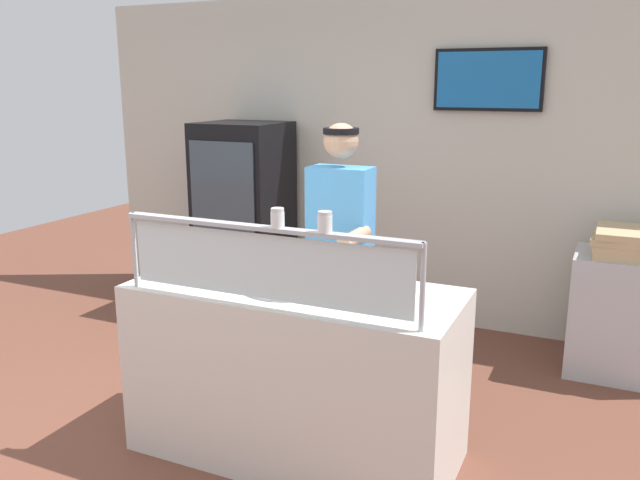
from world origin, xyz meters
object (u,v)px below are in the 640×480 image
at_px(pizza_tray, 288,284).
at_px(pizza_server, 280,280).
at_px(parmesan_shaker, 278,219).
at_px(drink_fridge, 244,219).
at_px(pepper_flake_shaker, 325,223).
at_px(pizza_box_stack, 632,243).
at_px(worker_figure, 340,247).

xyz_separation_m(pizza_tray, pizza_server, (-0.03, -0.02, 0.02)).
bearing_deg(parmesan_shaker, drink_fridge, 124.64).
bearing_deg(parmesan_shaker, pepper_flake_shaker, 0.00).
bearing_deg(pizza_box_stack, pepper_flake_shaker, -121.04).
height_order(drink_fridge, pizza_box_stack, drink_fridge).
distance_m(pizza_tray, parmesan_shaker, 0.53).
xyz_separation_m(pizza_server, pepper_flake_shaker, (0.39, -0.29, 0.40)).
bearing_deg(pizza_box_stack, worker_figure, -145.03).
bearing_deg(pizza_tray, pizza_server, -149.30).
bearing_deg(worker_figure, pizza_server, -93.21).
bearing_deg(pepper_flake_shaker, pizza_tray, 138.40).
relative_size(parmesan_shaker, pepper_flake_shaker, 0.96).
bearing_deg(pizza_server, drink_fridge, 132.36).
relative_size(pizza_tray, pizza_box_stack, 0.98).
relative_size(pizza_server, pepper_flake_shaker, 2.95).
xyz_separation_m(pizza_tray, drink_fridge, (-1.41, 1.89, -0.13)).
bearing_deg(pizza_tray, pepper_flake_shaker, -41.60).
xyz_separation_m(worker_figure, pizza_box_stack, (1.64, 1.15, -0.06)).
xyz_separation_m(pepper_flake_shaker, worker_figure, (-0.35, 1.01, -0.38)).
distance_m(parmesan_shaker, pizza_box_stack, 2.68).
relative_size(pizza_server, drink_fridge, 0.17).
relative_size(drink_fridge, pizza_box_stack, 3.26).
relative_size(worker_figure, pizza_box_stack, 3.45).
distance_m(pizza_tray, drink_fridge, 2.36).
bearing_deg(drink_fridge, pepper_flake_shaker, -51.38).
height_order(pizza_tray, parmesan_shaker, parmesan_shaker).
xyz_separation_m(drink_fridge, pizza_box_stack, (3.05, -0.04, 0.11)).
bearing_deg(worker_figure, parmesan_shaker, -83.88).
bearing_deg(worker_figure, pepper_flake_shaker, -71.08).
relative_size(pepper_flake_shaker, drink_fridge, 0.06).
bearing_deg(drink_fridge, worker_figure, -40.19).
height_order(parmesan_shaker, pizza_box_stack, parmesan_shaker).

